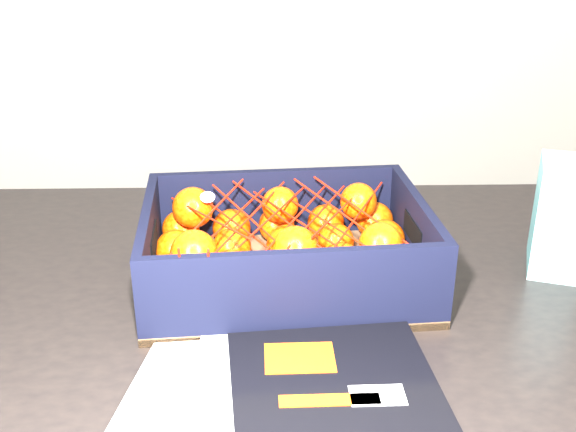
{
  "coord_description": "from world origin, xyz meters",
  "views": [
    {
      "loc": [
        -0.19,
        -0.63,
        1.21
      ],
      "look_at": [
        -0.1,
        0.16,
        0.86
      ],
      "focal_mm": 43.2,
      "sensor_mm": 36.0,
      "label": 1
    }
  ],
  "objects": [
    {
      "name": "produce_crate",
      "position": [
        -0.1,
        0.19,
        0.78
      ],
      "size": [
        0.37,
        0.27,
        0.11
      ],
      "color": "brown",
      "rests_on": "table"
    },
    {
      "name": "retail_carton",
      "position": [
        0.27,
        0.19,
        0.83
      ],
      "size": [
        0.1,
        0.12,
        0.15
      ],
      "primitive_type": "cube",
      "rotation": [
        0.0,
        0.0,
        -0.41
      ],
      "color": "white",
      "rests_on": "table"
    },
    {
      "name": "magazine_stack",
      "position": [
        -0.13,
        -0.09,
        0.76
      ],
      "size": [
        0.36,
        0.32,
        0.02
      ],
      "color": "#B5B6B2",
      "rests_on": "table"
    },
    {
      "name": "mesh_net",
      "position": [
        -0.11,
        0.18,
        0.85
      ],
      "size": [
        0.3,
        0.24,
        0.09
      ],
      "color": "red",
      "rests_on": "clementine_heap"
    },
    {
      "name": "clementine_heap",
      "position": [
        -0.11,
        0.19,
        0.8
      ],
      "size": [
        0.34,
        0.26,
        0.1
      ],
      "color": "#E94404",
      "rests_on": "produce_crate"
    },
    {
      "name": "table",
      "position": [
        -0.14,
        0.14,
        0.65
      ],
      "size": [
        1.26,
        0.89,
        0.75
      ],
      "color": "black",
      "rests_on": "ground"
    }
  ]
}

